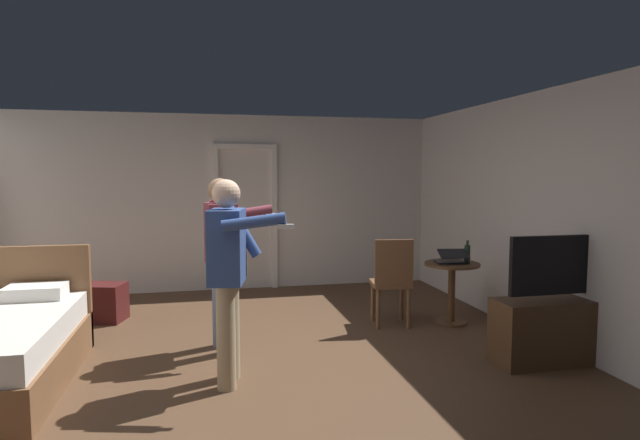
{
  "coord_description": "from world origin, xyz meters",
  "views": [
    {
      "loc": [
        -0.25,
        -4.46,
        1.71
      ],
      "look_at": [
        0.82,
        0.36,
        1.27
      ],
      "focal_mm": 29.33,
      "sensor_mm": 36.0,
      "label": 1
    }
  ],
  "objects": [
    {
      "name": "suitcase_dark",
      "position": [
        -1.43,
        1.88,
        0.22
      ],
      "size": [
        0.57,
        0.48,
        0.43
      ],
      "primitive_type": "cube",
      "rotation": [
        0.0,
        0.0,
        -0.27
      ],
      "color": "#4C1919",
      "rests_on": "ground_plane"
    },
    {
      "name": "wooden_chair",
      "position": [
        1.77,
        0.95,
        0.54
      ],
      "size": [
        0.48,
        0.48,
        0.99
      ],
      "color": "brown",
      "rests_on": "ground_plane"
    },
    {
      "name": "tv_flatscreen",
      "position": [
        2.8,
        -0.41,
        0.35
      ],
      "size": [
        1.08,
        0.4,
        1.16
      ],
      "color": "#4C331E",
      "rests_on": "ground_plane"
    },
    {
      "name": "wall_back",
      "position": [
        0.0,
        3.31,
        1.28
      ],
      "size": [
        6.44,
        0.12,
        2.55
      ],
      "primitive_type": "cube",
      "color": "silver",
      "rests_on": "ground_plane"
    },
    {
      "name": "person_striped_shirt",
      "position": [
        -0.1,
        0.56,
        0.96
      ],
      "size": [
        0.68,
        0.59,
        1.66
      ],
      "color": "slate",
      "rests_on": "ground_plane"
    },
    {
      "name": "side_table",
      "position": [
        2.47,
        0.91,
        0.47
      ],
      "size": [
        0.62,
        0.62,
        0.7
      ],
      "color": "brown",
      "rests_on": "ground_plane"
    },
    {
      "name": "laptop",
      "position": [
        2.43,
        0.87,
        0.75
      ],
      "size": [
        0.37,
        0.37,
        0.17
      ],
      "color": "black",
      "rests_on": "side_table"
    },
    {
      "name": "person_blue_shirt",
      "position": [
        -0.07,
        -0.27,
        0.96
      ],
      "size": [
        0.65,
        0.66,
        1.66
      ],
      "color": "tan",
      "rests_on": "ground_plane"
    },
    {
      "name": "doorway_frame",
      "position": [
        0.33,
        3.23,
        1.22
      ],
      "size": [
        0.93,
        0.08,
        2.13
      ],
      "color": "white",
      "rests_on": "ground_plane"
    },
    {
      "name": "ground_plane",
      "position": [
        0.0,
        0.0,
        0.0
      ],
      "size": [
        7.15,
        7.15,
        0.0
      ],
      "primitive_type": "plane",
      "color": "brown"
    },
    {
      "name": "bottle_on_table",
      "position": [
        2.61,
        0.83,
        0.81
      ],
      "size": [
        0.06,
        0.06,
        0.26
      ],
      "color": "#1F3324",
      "rests_on": "side_table"
    },
    {
      "name": "wall_right",
      "position": [
        3.16,
        0.0,
        1.28
      ],
      "size": [
        0.12,
        6.74,
        2.55
      ],
      "primitive_type": "cube",
      "color": "silver",
      "rests_on": "ground_plane"
    }
  ]
}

